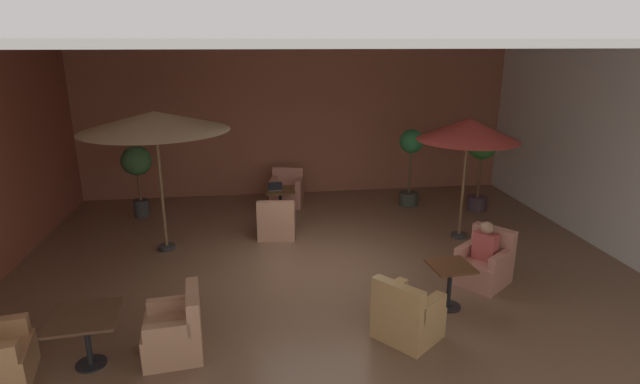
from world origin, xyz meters
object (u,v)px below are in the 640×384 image
at_px(patio_umbrella_tall_red, 155,122).
at_px(potted_tree_left_corner, 411,157).
at_px(cafe_table_front_left, 280,197).
at_px(cafe_table_front_right, 450,277).
at_px(armchair_front_left_north, 287,192).
at_px(armchair_mid_center_east, 176,331).
at_px(potted_tree_mid_left, 137,167).
at_px(open_laptop, 275,188).
at_px(armchair_front_right_east, 407,316).
at_px(patron_blue_shirt, 485,242).
at_px(iced_drink_cup, 277,187).
at_px(armchair_front_right_north, 484,264).
at_px(armchair_front_left_east, 277,222).
at_px(potted_tree_mid_right, 481,156).
at_px(cafe_table_mid_center, 85,325).
at_px(patio_umbrella_center_beige, 468,130).

distance_m(patio_umbrella_tall_red, potted_tree_left_corner, 6.00).
xyz_separation_m(cafe_table_front_left, cafe_table_front_right, (2.29, -4.26, -0.03)).
bearing_deg(armchair_front_left_north, armchair_mid_center_east, -107.46).
relative_size(potted_tree_mid_left, open_laptop, 5.29).
bearing_deg(armchair_front_right_east, patron_blue_shirt, 38.59).
bearing_deg(potted_tree_mid_left, iced_drink_cup, -11.72).
relative_size(armchair_front_right_north, armchair_front_right_east, 1.03).
bearing_deg(armchair_mid_center_east, armchair_front_left_east, 68.73).
distance_m(armchair_front_left_north, armchair_front_right_north, 5.44).
bearing_deg(potted_tree_mid_right, potted_tree_mid_left, 175.52).
distance_m(armchair_front_left_north, potted_tree_mid_left, 3.51).
xyz_separation_m(cafe_table_mid_center, patio_umbrella_tall_red, (0.38, 3.60, 1.93)).
bearing_deg(armchair_front_right_east, open_laptop, 106.87).
xyz_separation_m(armchair_front_right_east, potted_tree_mid_left, (-4.58, 5.62, 0.83)).
distance_m(cafe_table_mid_center, iced_drink_cup, 5.66).
height_order(armchair_front_left_east, cafe_table_front_right, armchair_front_left_east).
distance_m(cafe_table_front_right, potted_tree_left_corner, 5.01).
xyz_separation_m(cafe_table_front_right, cafe_table_mid_center, (-4.97, -0.75, 0.06)).
xyz_separation_m(armchair_mid_center_east, open_laptop, (1.54, 4.90, 0.43)).
distance_m(armchair_front_right_north, open_laptop, 4.86).
height_order(armchair_mid_center_east, patio_umbrella_tall_red, patio_umbrella_tall_red).
bearing_deg(iced_drink_cup, open_laptop, -170.96).
bearing_deg(armchair_mid_center_east, cafe_table_mid_center, -173.72).
bearing_deg(armchair_front_right_north, cafe_table_front_left, 131.94).
xyz_separation_m(patio_umbrella_tall_red, potted_tree_mid_right, (7.01, 1.44, -1.17)).
xyz_separation_m(cafe_table_front_right, potted_tree_left_corner, (0.91, 4.88, 0.71)).
bearing_deg(patio_umbrella_tall_red, iced_drink_cup, 32.31).
height_order(cafe_table_front_left, cafe_table_mid_center, same).
bearing_deg(potted_tree_mid_right, open_laptop, -179.61).
bearing_deg(potted_tree_mid_left, armchair_front_right_north, -33.45).
relative_size(cafe_table_mid_center, open_laptop, 2.79).
height_order(cafe_table_mid_center, open_laptop, open_laptop).
height_order(patio_umbrella_center_beige, patron_blue_shirt, patio_umbrella_center_beige).
bearing_deg(armchair_front_right_north, armchair_front_right_east, -141.42).
xyz_separation_m(patio_umbrella_center_beige, potted_tree_mid_left, (-6.76, 2.25, -1.07)).
xyz_separation_m(cafe_table_front_right, open_laptop, (-2.39, 4.26, 0.25)).
distance_m(armchair_front_left_east, potted_tree_left_corner, 3.82).
distance_m(armchair_front_right_north, patron_blue_shirt, 0.41).
relative_size(armchair_mid_center_east, potted_tree_mid_left, 0.53).
distance_m(armchair_mid_center_east, patio_umbrella_center_beige, 6.47).
bearing_deg(armchair_front_left_north, patron_blue_shirt, -57.46).
distance_m(armchair_front_left_north, armchair_mid_center_east, 6.19).
xyz_separation_m(armchair_front_left_east, open_laptop, (0.03, 1.03, 0.44)).
relative_size(armchair_front_left_north, potted_tree_mid_left, 0.55).
bearing_deg(cafe_table_front_left, open_laptop, -179.81).
xyz_separation_m(patio_umbrella_tall_red, open_laptop, (2.20, 1.41, -1.75)).
xyz_separation_m(armchair_front_right_east, patron_blue_shirt, (1.74, 1.39, 0.40)).
relative_size(armchair_mid_center_east, patron_blue_shirt, 1.32).
distance_m(armchair_front_right_north, patio_umbrella_center_beige, 2.76).
bearing_deg(armchair_mid_center_east, patron_blue_shirt, 15.35).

